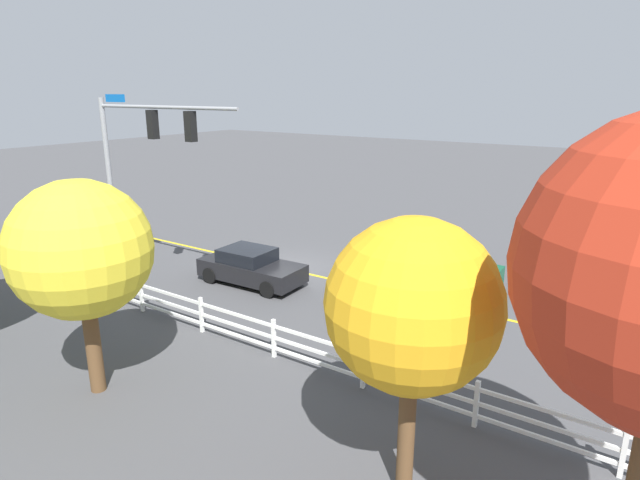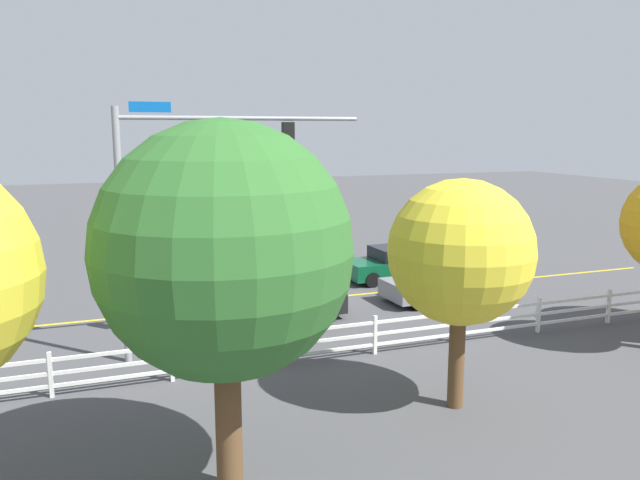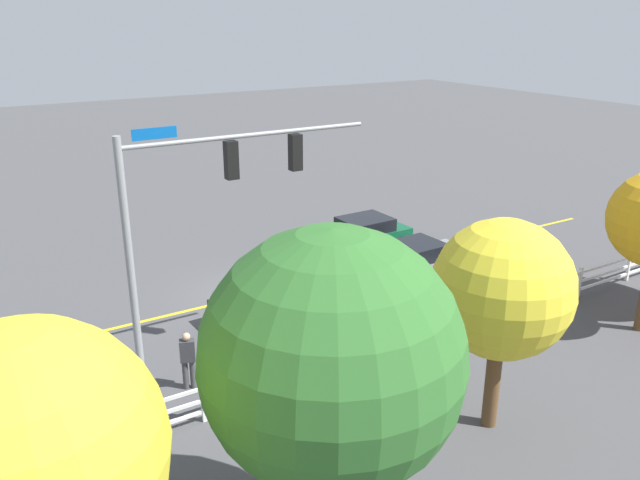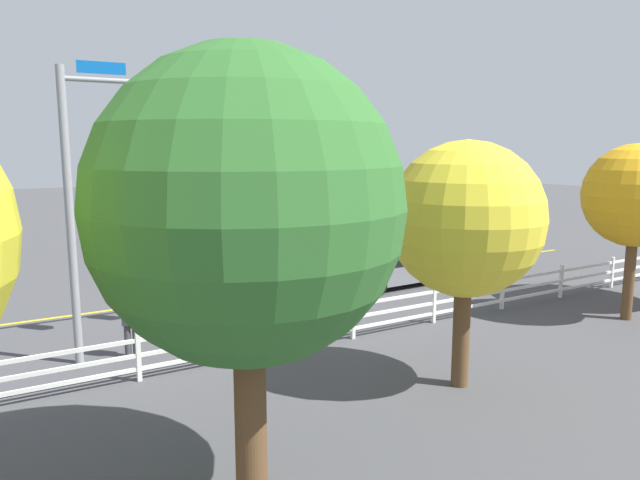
{
  "view_description": "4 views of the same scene",
  "coord_description": "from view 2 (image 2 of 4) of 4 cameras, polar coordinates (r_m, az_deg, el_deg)",
  "views": [
    {
      "loc": [
        -13.1,
        16.76,
        7.29
      ],
      "look_at": [
        -2.3,
        0.8,
        1.83
      ],
      "focal_mm": 29.61,
      "sensor_mm": 36.0,
      "label": 1
    },
    {
      "loc": [
        5.96,
        22.05,
        6.42
      ],
      "look_at": [
        -2.09,
        0.23,
        2.34
      ],
      "focal_mm": 35.2,
      "sensor_mm": 36.0,
      "label": 2
    },
    {
      "loc": [
        8.8,
        19.43,
        9.71
      ],
      "look_at": [
        -2.61,
        0.7,
        1.91
      ],
      "focal_mm": 35.62,
      "sensor_mm": 36.0,
      "label": 3
    },
    {
      "loc": [
        7.12,
        19.22,
        5.27
      ],
      "look_at": [
        -3.47,
        1.25,
        1.88
      ],
      "focal_mm": 33.1,
      "sensor_mm": 36.0,
      "label": 4
    }
  ],
  "objects": [
    {
      "name": "car_1",
      "position": [
        27.43,
        6.74,
        -2.14
      ],
      "size": [
        4.29,
        2.12,
        1.44
      ],
      "rotation": [
        0.0,
        0.0,
        6.31
      ],
      "color": "#0C4C2D",
      "rests_on": "ground_plane"
    },
    {
      "name": "pedestrian",
      "position": [
        18.35,
        -13.29,
        -7.74
      ],
      "size": [
        0.47,
        0.39,
        1.69
      ],
      "rotation": [
        0.0,
        0.0,
        4.35
      ],
      "color": "#3F3F42",
      "rests_on": "ground_plane"
    },
    {
      "name": "ground_plane",
      "position": [
        23.73,
        -4.96,
        -5.78
      ],
      "size": [
        120.0,
        120.0,
        0.0
      ],
      "primitive_type": "plane",
      "color": "#444447"
    },
    {
      "name": "tree_3",
      "position": [
        14.51,
        12.67,
        -1.15
      ],
      "size": [
        3.33,
        3.33,
        5.38
      ],
      "color": "brown",
      "rests_on": "ground_plane"
    },
    {
      "name": "white_rail_fence",
      "position": [
        19.04,
        9.0,
        -7.97
      ],
      "size": [
        26.1,
        0.1,
        1.15
      ],
      "color": "white",
      "rests_on": "ground_plane"
    },
    {
      "name": "tree_0",
      "position": [
        10.72,
        -8.72,
        -1.03
      ],
      "size": [
        4.43,
        4.43,
        6.64
      ],
      "color": "brown",
      "rests_on": "ground_plane"
    },
    {
      "name": "car_0",
      "position": [
        24.39,
        10.96,
        -3.83
      ],
      "size": [
        4.62,
        2.14,
        1.46
      ],
      "rotation": [
        0.0,
        0.0,
        3.18
      ],
      "color": "slate",
      "rests_on": "ground_plane"
    },
    {
      "name": "signal_assembly",
      "position": [
        17.9,
        -11.67,
        5.29
      ],
      "size": [
        7.01,
        0.38,
        7.17
      ],
      "color": "gray",
      "rests_on": "ground_plane"
    },
    {
      "name": "car_2",
      "position": [
        21.55,
        -3.61,
        -5.53
      ],
      "size": [
        4.23,
        1.99,
        1.4
      ],
      "rotation": [
        0.0,
        0.0,
        3.17
      ],
      "color": "black",
      "rests_on": "ground_plane"
    },
    {
      "name": "lane_center_stripe",
      "position": [
        25.03,
        3.94,
        -4.92
      ],
      "size": [
        28.0,
        0.16,
        0.01
      ],
      "primitive_type": "cube",
      "color": "gold",
      "rests_on": "ground_plane"
    }
  ]
}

